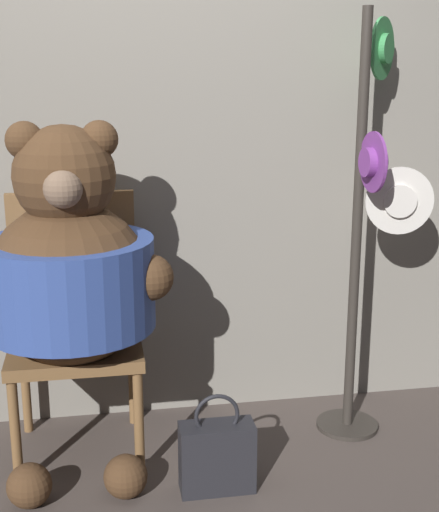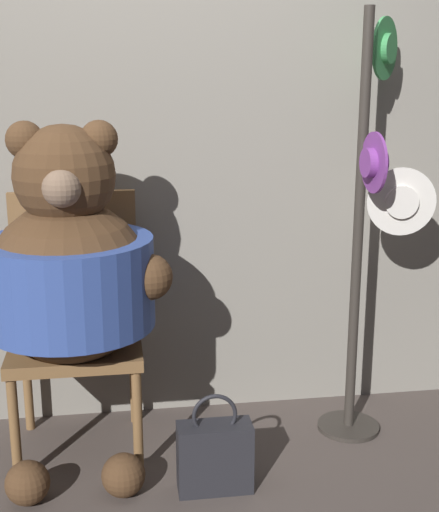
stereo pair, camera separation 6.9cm
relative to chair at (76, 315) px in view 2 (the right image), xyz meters
The scene contains 6 objects.
ground_plane 0.69m from the chair, 46.02° to the right, with size 14.00×14.00×0.00m, color #4C423D.
wall_back 0.83m from the chair, 47.60° to the left, with size 8.00×0.10×2.63m.
chair is the anchor object (origin of this frame).
teddy_bear 0.30m from the chair, 91.66° to the right, with size 0.80×0.71×1.41m.
hat_display_rack 1.32m from the chair, ahead, with size 0.45×0.48×1.84m.
handbag_on_ground 0.83m from the chair, 42.33° to the right, with size 0.29×0.12×0.41m.
Camera 2 is at (-0.08, -2.65, 1.60)m, focal length 50.00 mm.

